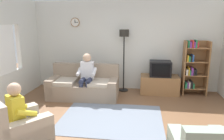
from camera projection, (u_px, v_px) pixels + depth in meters
name	position (u px, v px, depth m)	size (l,w,h in m)	color
ground_plane	(114.00, 127.00, 4.30)	(12.00, 12.00, 0.00)	brown
back_wall_assembly	(125.00, 46.00, 6.57)	(6.20, 0.17, 2.70)	silver
couch	(84.00, 86.00, 5.94)	(1.92, 0.91, 0.90)	gray
tv_stand	(159.00, 84.00, 6.27)	(1.10, 0.56, 0.53)	olive
tv	(160.00, 69.00, 6.14)	(0.60, 0.49, 0.44)	black
bookshelf	(193.00, 67.00, 6.10)	(0.68, 0.36, 1.58)	olive
floor_lamp	(124.00, 43.00, 6.25)	(0.28, 0.28, 1.85)	black
armchair_near_window	(18.00, 130.00, 3.59)	(1.18, 1.19, 0.90)	#BCAD99
area_rug	(111.00, 119.00, 4.66)	(2.20, 1.70, 0.01)	slate
person_on_couch	(87.00, 74.00, 5.73)	(0.52, 0.54, 1.24)	silver
person_in_left_armchair	(22.00, 111.00, 3.58)	(0.63, 0.64, 1.12)	yellow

